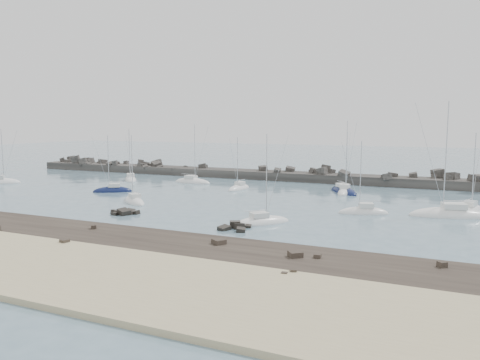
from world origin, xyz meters
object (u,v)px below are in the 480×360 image
(sailboat_2, at_px, (113,191))
(sailboat_7, at_px, (344,192))
(sailboat_9, at_px, (345,192))
(sailboat_1, at_px, (131,180))
(sailboat_10, at_px, (450,216))
(sailboat_5, at_px, (239,189))
(sailboat_3, at_px, (192,182))
(sailboat_11, at_px, (470,211))
(sailboat_4, at_px, (134,202))
(sailboat_6, at_px, (262,223))
(sailboat_0, at_px, (1,183))
(sailboat_8, at_px, (364,213))

(sailboat_2, height_order, sailboat_7, sailboat_7)
(sailboat_9, bearing_deg, sailboat_2, -157.94)
(sailboat_1, height_order, sailboat_10, sailboat_10)
(sailboat_1, height_order, sailboat_5, sailboat_1)
(sailboat_3, distance_m, sailboat_11, 54.46)
(sailboat_3, distance_m, sailboat_9, 32.88)
(sailboat_4, bearing_deg, sailboat_7, 41.10)
(sailboat_11, bearing_deg, sailboat_1, 171.43)
(sailboat_7, relative_size, sailboat_11, 1.15)
(sailboat_6, bearing_deg, sailboat_11, 38.42)
(sailboat_0, height_order, sailboat_1, sailboat_0)
(sailboat_0, bearing_deg, sailboat_1, 36.11)
(sailboat_5, bearing_deg, sailboat_10, -17.98)
(sailboat_9, xyz_separation_m, sailboat_11, (20.23, -10.96, -0.00))
(sailboat_4, xyz_separation_m, sailboat_10, (46.51, 8.52, 0.01))
(sailboat_4, xyz_separation_m, sailboat_9, (28.97, 24.25, 0.01))
(sailboat_1, distance_m, sailboat_9, 47.56)
(sailboat_4, relative_size, sailboat_6, 0.96)
(sailboat_0, relative_size, sailboat_5, 1.15)
(sailboat_0, relative_size, sailboat_2, 1.10)
(sailboat_2, xyz_separation_m, sailboat_7, (39.53, 16.87, -0.01))
(sailboat_9, bearing_deg, sailboat_6, -98.19)
(sailboat_0, height_order, sailboat_2, sailboat_0)
(sailboat_7, distance_m, sailboat_9, 0.79)
(sailboat_2, bearing_deg, sailboat_7, 23.11)
(sailboat_7, relative_size, sailboat_8, 1.26)
(sailboat_7, distance_m, sailboat_11, 23.68)
(sailboat_4, xyz_separation_m, sailboat_5, (9.28, 20.60, -0.00))
(sailboat_2, xyz_separation_m, sailboat_11, (60.15, 5.22, 0.01))
(sailboat_4, bearing_deg, sailboat_10, 10.38)
(sailboat_7, distance_m, sailboat_8, 20.31)
(sailboat_3, distance_m, sailboat_4, 25.77)
(sailboat_6, xyz_separation_m, sailboat_11, (24.61, 19.52, 0.02))
(sailboat_2, height_order, sailboat_11, sailboat_11)
(sailboat_9, distance_m, sailboat_11, 23.01)
(sailboat_1, relative_size, sailboat_3, 0.92)
(sailboat_1, height_order, sailboat_9, sailboat_1)
(sailboat_3, xyz_separation_m, sailboat_11, (53.08, -12.19, 0.02))
(sailboat_3, height_order, sailboat_10, sailboat_10)
(sailboat_9, bearing_deg, sailboat_0, -166.57)
(sailboat_3, relative_size, sailboat_9, 1.11)
(sailboat_4, height_order, sailboat_5, sailboat_4)
(sailboat_2, relative_size, sailboat_7, 0.80)
(sailboat_3, xyz_separation_m, sailboat_8, (39.25, -19.68, 0.01))
(sailboat_5, xyz_separation_m, sailboat_10, (37.22, -12.08, 0.01))
(sailboat_4, distance_m, sailboat_6, 25.36)
(sailboat_0, distance_m, sailboat_1, 26.75)
(sailboat_9, bearing_deg, sailboat_4, -140.07)
(sailboat_1, bearing_deg, sailboat_10, -12.96)
(sailboat_2, bearing_deg, sailboat_10, 0.46)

